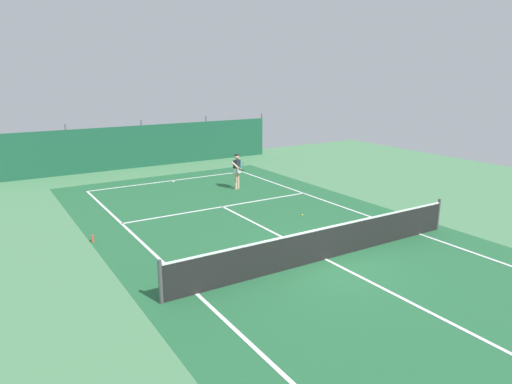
# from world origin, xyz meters

# --- Properties ---
(ground_plane) EXTENTS (36.00, 36.00, 0.00)m
(ground_plane) POSITION_xyz_m (0.00, 0.00, 0.00)
(ground_plane) COLOR #4C8456
(court_surface) EXTENTS (11.02, 26.60, 0.01)m
(court_surface) POSITION_xyz_m (0.00, 0.00, 0.00)
(court_surface) COLOR #236038
(court_surface) RESTS_ON ground
(tennis_net) EXTENTS (10.12, 0.10, 1.10)m
(tennis_net) POSITION_xyz_m (0.00, 0.00, 0.51)
(tennis_net) COLOR black
(tennis_net) RESTS_ON ground
(back_fence) EXTENTS (16.30, 0.98, 2.70)m
(back_fence) POSITION_xyz_m (-0.00, 16.59, 0.67)
(back_fence) COLOR #195138
(back_fence) RESTS_ON ground
(tennis_player) EXTENTS (0.55, 0.83, 1.64)m
(tennis_player) POSITION_xyz_m (1.99, 8.69, 0.96)
(tennis_player) COLOR #D8AD8C
(tennis_player) RESTS_ON ground
(tennis_ball_near_player) EXTENTS (0.07, 0.07, 0.07)m
(tennis_ball_near_player) POSITION_xyz_m (2.01, 3.73, 0.03)
(tennis_ball_near_player) COLOR #CCDB33
(tennis_ball_near_player) RESTS_ON ground
(parked_car) EXTENTS (2.36, 4.37, 1.68)m
(parked_car) POSITION_xyz_m (-0.37, 18.96, 0.84)
(parked_car) COLOR silver
(parked_car) RESTS_ON ground
(water_bottle) EXTENTS (0.08, 0.08, 0.24)m
(water_bottle) POSITION_xyz_m (-5.43, 5.04, 0.12)
(water_bottle) COLOR #D84C38
(water_bottle) RESTS_ON ground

